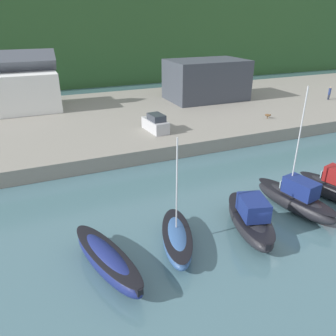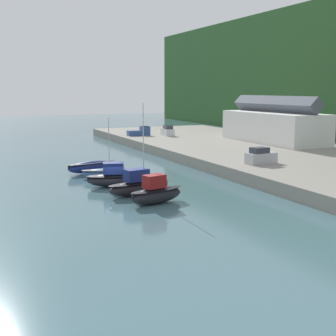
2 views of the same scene
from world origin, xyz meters
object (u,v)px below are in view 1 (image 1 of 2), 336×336
object	(u,v)px
parked_car_1	(156,124)
dog_on_quay	(268,115)
moored_boat_2	(250,219)
moored_boat_3	(295,199)
moored_boat_1	(177,238)
moored_boat_0	(107,261)
person_on_quay	(329,93)
moored_boat_4	(333,187)

from	to	relation	value
parked_car_1	dog_on_quay	distance (m)	16.17
moored_boat_2	moored_boat_3	distance (m)	5.15
moored_boat_3	parked_car_1	size ratio (longest dim) A/B	2.27
moored_boat_2	dog_on_quay	size ratio (longest dim) A/B	8.57
moored_boat_2	moored_boat_3	size ratio (longest dim) A/B	0.73
moored_boat_3	dog_on_quay	distance (m)	21.42
moored_boat_1	parked_car_1	xyz separation A→B (m)	(6.04, 19.51, 1.79)
moored_boat_0	person_on_quay	distance (m)	50.24
moored_boat_4	person_on_quay	xyz separation A→B (m)	(24.13, 23.05, 1.58)
moored_boat_3	dog_on_quay	xyz separation A→B (m)	(11.56, 18.01, 0.95)
parked_car_1	moored_boat_0	bearing A→B (deg)	-123.89
moored_boat_4	moored_boat_1	bearing A→B (deg)	168.59
moored_boat_0	moored_boat_3	bearing A→B (deg)	-11.80
moored_boat_0	dog_on_quay	xyz separation A→B (m)	(27.04, 19.06, 1.18)
moored_boat_4	dog_on_quay	xyz separation A→B (m)	(7.24, 17.79, 0.93)
moored_boat_1	dog_on_quay	size ratio (longest dim) A/B	9.14
moored_boat_2	moored_boat_4	bearing A→B (deg)	23.12
dog_on_quay	person_on_quay	bearing A→B (deg)	167.52
moored_boat_2	person_on_quay	xyz separation A→B (m)	(33.50, 24.27, 1.60)
moored_boat_3	parked_car_1	bearing A→B (deg)	93.91
moored_boat_3	parked_car_1	distance (m)	19.57
moored_boat_3	dog_on_quay	bearing A→B (deg)	47.66
moored_boat_3	moored_boat_4	world-z (taller)	moored_boat_3
moored_boat_2	parked_car_1	world-z (taller)	parked_car_1
parked_car_1	dog_on_quay	world-z (taller)	parked_car_1
moored_boat_0	moored_boat_1	distance (m)	4.90
parked_car_1	person_on_quay	xyz separation A→B (m)	(33.02, 4.29, 0.18)
parked_car_1	moored_boat_2	bearing A→B (deg)	-96.71
moored_boat_0	parked_car_1	bearing A→B (deg)	45.74
moored_boat_3	moored_boat_0	bearing A→B (deg)	174.26
person_on_quay	dog_on_quay	size ratio (longest dim) A/B	2.54
moored_boat_2	moored_boat_4	distance (m)	9.45
moored_boat_4	person_on_quay	size ratio (longest dim) A/B	2.97
person_on_quay	dog_on_quay	bearing A→B (deg)	-162.70
moored_boat_0	moored_boat_3	distance (m)	15.51
moored_boat_0	moored_boat_1	size ratio (longest dim) A/B	0.99
moored_boat_2	person_on_quay	bearing A→B (deg)	51.66
dog_on_quay	moored_boat_0	bearing A→B (deg)	5.40
moored_boat_2	dog_on_quay	world-z (taller)	moored_boat_2
moored_boat_0	parked_car_1	xyz separation A→B (m)	(10.90, 20.03, 1.64)
moored_boat_4	person_on_quay	world-z (taller)	person_on_quay
moored_boat_1	moored_boat_3	world-z (taller)	moored_boat_3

